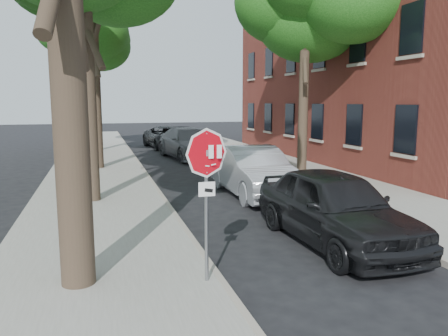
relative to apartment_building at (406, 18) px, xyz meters
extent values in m
plane|color=black|center=(-14.00, -14.00, -7.65)|extent=(120.00, 120.00, 0.00)
cube|color=gray|center=(-16.50, -2.00, -7.59)|extent=(4.00, 55.00, 0.12)
cube|color=gray|center=(-8.00, -2.00, -7.59)|extent=(4.00, 55.00, 0.12)
cube|color=#9E9384|center=(-14.45, -2.00, -7.59)|extent=(0.12, 55.00, 0.13)
cube|color=#9E9384|center=(-10.05, -2.00, -7.59)|extent=(0.12, 55.00, 0.13)
cube|color=maroon|center=(0.00, 0.00, -0.15)|extent=(12.00, 20.00, 15.00)
cylinder|color=gray|center=(-14.70, -14.00, -6.23)|extent=(0.06, 0.06, 2.60)
cube|color=#99999E|center=(-14.70, -14.03, -5.33)|extent=(0.05, 0.06, 0.10)
cylinder|color=#99999E|center=(-14.70, -14.03, -5.33)|extent=(0.76, 0.32, 0.82)
cylinder|color=white|center=(-14.70, -14.05, -5.33)|extent=(0.76, 0.32, 0.82)
cylinder|color=red|center=(-14.70, -14.05, -5.33)|extent=(0.68, 0.29, 0.74)
cube|color=white|center=(-14.91, -14.06, -5.31)|extent=(0.08, 0.00, 0.22)
cube|color=white|center=(-14.77, -14.06, -5.31)|extent=(0.08, 0.00, 0.22)
cube|color=white|center=(-14.63, -14.06, -5.31)|extent=(0.08, 0.00, 0.22)
cube|color=white|center=(-14.49, -14.06, -5.31)|extent=(0.08, 0.00, 0.22)
cube|color=silver|center=(-14.81, -14.07, -5.52)|extent=(0.08, 0.00, 0.03)
cube|color=silver|center=(-14.70, -14.07, -5.54)|extent=(0.08, 0.00, 0.03)
cube|color=silver|center=(-14.59, -14.07, -5.52)|extent=(0.08, 0.00, 0.03)
cube|color=white|center=(-14.70, -14.04, -5.93)|extent=(0.28, 0.02, 0.24)
cube|color=black|center=(-14.67, -14.05, -5.95)|extent=(0.15, 0.00, 0.08)
cylinder|color=black|center=(-16.60, -7.00, -2.78)|extent=(0.44, 0.44, 9.50)
cylinder|color=black|center=(-16.40, 0.00, -2.53)|extent=(0.48, 0.48, 10.00)
ellipsoid|color=#0E4A10|center=(-17.24, 0.84, -0.15)|extent=(4.20, 4.20, 3.36)
cylinder|color=black|center=(-16.70, 7.00, -3.03)|extent=(0.40, 0.40, 9.00)
ellipsoid|color=#124A10|center=(-16.70, 7.00, -0.51)|extent=(4.16, 4.16, 3.33)
ellipsoid|color=#124A10|center=(-15.76, 6.43, 0.43)|extent=(3.40, 3.40, 2.72)
ellipsoid|color=#124A10|center=(-17.46, 7.76, -0.89)|extent=(3.78, 3.78, 3.02)
cylinder|color=black|center=(-8.00, -4.00, -3.03)|extent=(0.40, 0.40, 9.00)
ellipsoid|color=#124A10|center=(-8.00, -4.00, -0.51)|extent=(4.16, 4.16, 3.33)
ellipsoid|color=#124A10|center=(-8.76, -3.24, -0.89)|extent=(3.78, 3.78, 3.02)
imported|color=black|center=(-11.40, -12.50, -6.82)|extent=(2.12, 4.96, 1.67)
imported|color=#AEB1B7|center=(-11.40, -7.23, -6.83)|extent=(1.77, 5.03, 1.66)
imported|color=#46474B|center=(-11.49, 2.97, -6.80)|extent=(3.17, 6.13, 1.70)
imported|color=black|center=(-11.79, 8.86, -6.91)|extent=(3.00, 5.56, 1.48)
camera|label=1|loc=(-16.40, -20.89, -4.51)|focal=35.00mm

